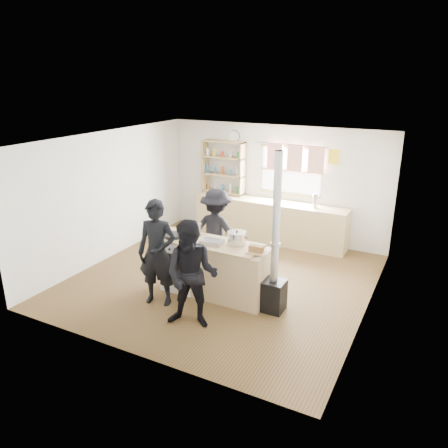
{
  "coord_description": "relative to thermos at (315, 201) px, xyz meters",
  "views": [
    {
      "loc": [
        3.31,
        -6.29,
        3.5
      ],
      "look_at": [
        0.09,
        -0.1,
        1.1
      ],
      "focal_mm": 35.0,
      "sensor_mm": 36.0,
      "label": 1
    }
  ],
  "objects": [
    {
      "name": "bread_board",
      "position": [
        -0.07,
        -2.85,
        -0.05
      ],
      "size": [
        0.29,
        0.22,
        0.12
      ],
      "color": "tan",
      "rests_on": "cooking_island"
    },
    {
      "name": "stockpot_stove",
      "position": [
        -1.35,
        -2.56,
        -0.02
      ],
      "size": [
        0.25,
        0.25,
        0.2
      ],
      "color": "silver",
      "rests_on": "cooking_island"
    },
    {
      "name": "skillet_greens",
      "position": [
        -1.58,
        -2.86,
        -0.08
      ],
      "size": [
        0.42,
        0.42,
        0.05
      ],
      "color": "black",
      "rests_on": "cooking_island"
    },
    {
      "name": "person_near_right",
      "position": [
        -0.67,
        -3.75,
        -0.23
      ],
      "size": [
        0.91,
        0.79,
        1.61
      ],
      "primitive_type": "imported",
      "rotation": [
        0.0,
        0.0,
        0.25
      ],
      "color": "black",
      "rests_on": "ground"
    },
    {
      "name": "back_counter",
      "position": [
        -0.99,
        0.0,
        -0.58
      ],
      "size": [
        3.4,
        0.55,
        0.9
      ],
      "primitive_type": "cube",
      "color": "tan",
      "rests_on": "ground"
    },
    {
      "name": "ground",
      "position": [
        -0.99,
        -2.22,
        -1.04
      ],
      "size": [
        5.0,
        5.0,
        0.01
      ],
      "primitive_type": "cube",
      "color": "brown",
      "rests_on": "ground"
    },
    {
      "name": "cooking_island",
      "position": [
        -0.85,
        -2.77,
        -0.57
      ],
      "size": [
        1.97,
        0.64,
        0.93
      ],
      "color": "white",
      "rests_on": "ground"
    },
    {
      "name": "roast_tray",
      "position": [
        -0.85,
        -2.85,
        -0.07
      ],
      "size": [
        0.38,
        0.27,
        0.07
      ],
      "color": "silver",
      "rests_on": "cooking_island"
    },
    {
      "name": "stockpot_counter",
      "position": [
        -0.5,
        -2.66,
        -0.0
      ],
      "size": [
        0.31,
        0.31,
        0.23
      ],
      "color": "silver",
      "rests_on": "cooking_island"
    },
    {
      "name": "flue_heater",
      "position": [
        0.21,
        -2.8,
        -0.38
      ],
      "size": [
        0.35,
        0.35,
        2.5
      ],
      "color": "black",
      "rests_on": "ground"
    },
    {
      "name": "thermos",
      "position": [
        0.0,
        0.0,
        0.0
      ],
      "size": [
        0.1,
        0.1,
        0.27
      ],
      "primitive_type": "cylinder",
      "color": "silver",
      "rests_on": "back_counter"
    },
    {
      "name": "person_far",
      "position": [
        -1.26,
        -1.94,
        -0.24
      ],
      "size": [
        1.02,
        0.59,
        1.58
      ],
      "primitive_type": "imported",
      "rotation": [
        0.0,
        0.0,
        3.14
      ],
      "color": "black",
      "rests_on": "ground"
    },
    {
      "name": "shelving_unit",
      "position": [
        -2.19,
        0.12,
        0.48
      ],
      "size": [
        1.0,
        0.28,
        1.2
      ],
      "color": "tan",
      "rests_on": "back_counter"
    },
    {
      "name": "person_near_left",
      "position": [
        -1.51,
        -3.41,
        -0.18
      ],
      "size": [
        0.71,
        0.56,
        1.71
      ],
      "primitive_type": "imported",
      "rotation": [
        0.0,
        0.0,
        0.26
      ],
      "color": "black",
      "rests_on": "ground"
    }
  ]
}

